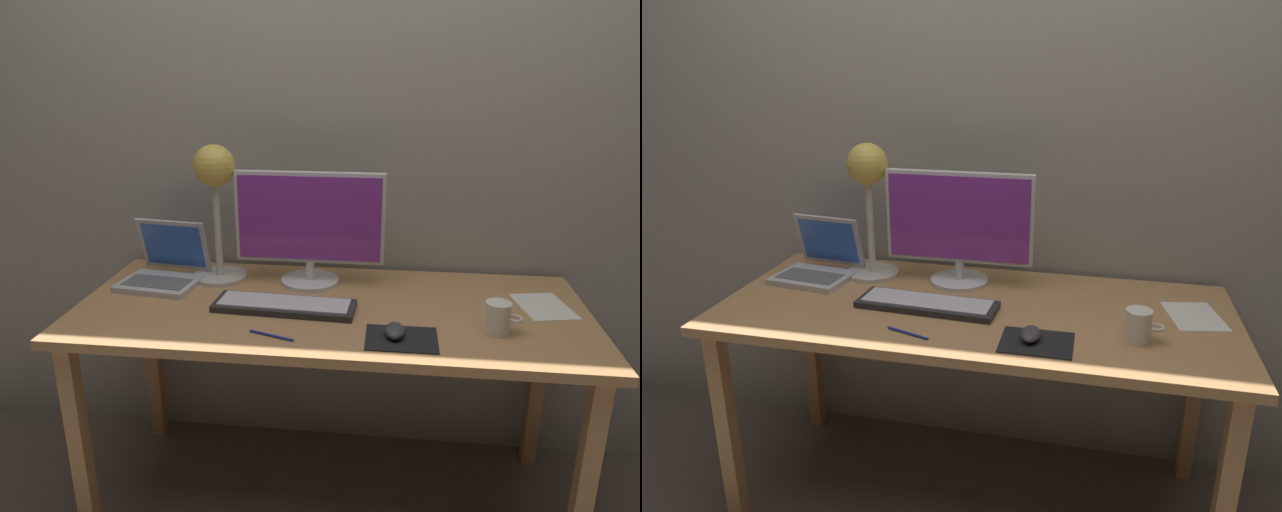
% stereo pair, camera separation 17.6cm
% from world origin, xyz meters
% --- Properties ---
extents(ground_plane, '(4.80, 4.80, 0.00)m').
position_xyz_m(ground_plane, '(0.00, 0.00, 0.00)').
color(ground_plane, brown).
rests_on(ground_plane, ground).
extents(back_wall, '(4.80, 0.06, 2.60)m').
position_xyz_m(back_wall, '(0.00, 0.40, 1.30)').
color(back_wall, '#9E998E').
rests_on(back_wall, ground).
extents(desk, '(1.60, 0.70, 0.74)m').
position_xyz_m(desk, '(0.00, 0.00, 0.66)').
color(desk, tan).
rests_on(desk, ground).
extents(monitor, '(0.50, 0.20, 0.39)m').
position_xyz_m(monitor, '(-0.09, 0.18, 0.95)').
color(monitor, silver).
rests_on(monitor, desk).
extents(keyboard_main, '(0.45, 0.16, 0.03)m').
position_xyz_m(keyboard_main, '(-0.14, -0.05, 0.75)').
color(keyboard_main, '#28282B').
rests_on(keyboard_main, desk).
extents(laptop, '(0.29, 0.27, 0.21)m').
position_xyz_m(laptop, '(-0.59, 0.14, 0.80)').
color(laptop, silver).
rests_on(laptop, desk).
extents(desk_lamp, '(0.19, 0.19, 0.47)m').
position_xyz_m(desk_lamp, '(-0.41, 0.19, 1.07)').
color(desk_lamp, beige).
rests_on(desk_lamp, desk).
extents(mousepad, '(0.20, 0.16, 0.00)m').
position_xyz_m(mousepad, '(0.22, -0.21, 0.74)').
color(mousepad, black).
rests_on(mousepad, desk).
extents(mouse, '(0.06, 0.10, 0.03)m').
position_xyz_m(mouse, '(0.20, -0.20, 0.76)').
color(mouse, '#38383A').
rests_on(mouse, mousepad).
extents(coffee_mug, '(0.11, 0.07, 0.09)m').
position_xyz_m(coffee_mug, '(0.49, -0.14, 0.79)').
color(coffee_mug, white).
rests_on(coffee_mug, desk).
extents(paper_sheet_near_mouse, '(0.19, 0.23, 0.00)m').
position_xyz_m(paper_sheet_near_mouse, '(0.67, 0.07, 0.74)').
color(paper_sheet_near_mouse, white).
rests_on(paper_sheet_near_mouse, desk).
extents(pen, '(0.14, 0.05, 0.01)m').
position_xyz_m(pen, '(-0.14, -0.24, 0.74)').
color(pen, '#2633A5').
rests_on(pen, desk).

